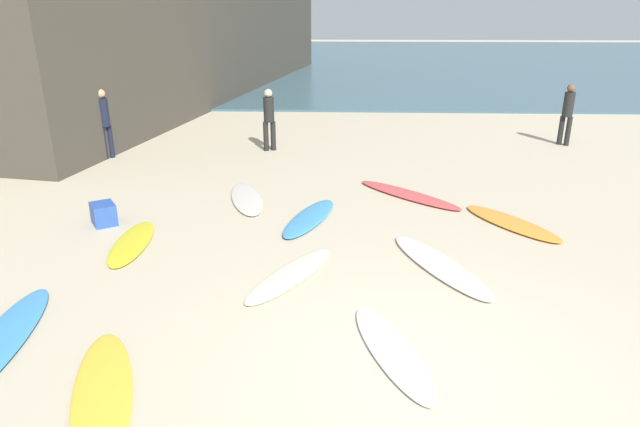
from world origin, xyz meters
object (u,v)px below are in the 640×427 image
at_px(surfboard_7, 247,198).
at_px(surfboard_3, 408,195).
at_px(surfboard_4, 512,223).
at_px(beachgoer_far, 269,117).
at_px(surfboard_8, 102,394).
at_px(beachgoer_mid, 104,120).
at_px(surfboard_6, 392,351).
at_px(surfboard_5, 440,265).
at_px(beachgoer_near, 567,112).
at_px(surfboard_0, 132,243).
at_px(surfboard_2, 291,275).
at_px(beach_cooler, 104,214).
at_px(surfboard_1, 310,218).
at_px(surfboard_9, 2,340).

bearing_deg(surfboard_7, surfboard_3, 170.33).
distance_m(surfboard_4, beachgoer_far, 7.36).
bearing_deg(surfboard_3, beachgoer_far, 86.25).
distance_m(surfboard_4, surfboard_8, 7.37).
bearing_deg(beachgoer_mid, surfboard_6, 72.51).
bearing_deg(surfboard_7, surfboard_6, 99.82).
bearing_deg(surfboard_5, beachgoer_near, -145.67).
bearing_deg(surfboard_0, surfboard_2, -25.48).
distance_m(surfboard_0, surfboard_6, 4.99).
distance_m(surfboard_0, surfboard_8, 3.93).
xyz_separation_m(surfboard_6, beach_cooler, (-4.88, 3.81, 0.16)).
relative_size(beachgoer_far, beach_cooler, 3.46).
bearing_deg(surfboard_0, beachgoer_far, 72.40).
relative_size(surfboard_4, surfboard_8, 0.92).
distance_m(surfboard_1, surfboard_3, 2.43).
bearing_deg(beachgoer_far, surfboard_9, -122.41).
bearing_deg(surfboard_4, surfboard_9, 176.76).
xyz_separation_m(beachgoer_near, beachgoer_far, (-8.20, -0.95, -0.03)).
bearing_deg(surfboard_4, surfboard_5, -164.15).
bearing_deg(beachgoer_far, beach_cooler, -133.01).
bearing_deg(surfboard_4, beachgoer_near, 30.07).
distance_m(surfboard_6, beach_cooler, 6.19).
distance_m(surfboard_5, surfboard_9, 5.90).
xyz_separation_m(surfboard_0, surfboard_2, (2.73, -1.04, -0.00)).
distance_m(surfboard_0, beachgoer_near, 12.22).
height_order(surfboard_9, beachgoer_near, beachgoer_near).
bearing_deg(surfboard_0, surfboard_4, 5.46).
distance_m(surfboard_3, surfboard_6, 5.63).
relative_size(surfboard_5, beachgoer_far, 1.48).
bearing_deg(surfboard_2, beachgoer_near, 79.15).
relative_size(surfboard_2, surfboard_8, 0.91).
relative_size(surfboard_1, surfboard_5, 0.87).
bearing_deg(surfboard_2, surfboard_8, -92.65).
bearing_deg(surfboard_8, surfboard_6, -3.61).
height_order(surfboard_0, surfboard_4, surfboard_4).
height_order(surfboard_3, surfboard_8, surfboard_3).
bearing_deg(surfboard_4, surfboard_0, 156.93).
height_order(surfboard_2, surfboard_9, surfboard_9).
xyz_separation_m(surfboard_7, beachgoer_near, (8.16, 5.09, 0.90)).
xyz_separation_m(beachgoer_mid, beachgoer_far, (4.06, 1.00, -0.08)).
bearing_deg(surfboard_6, surfboard_9, 161.10).
distance_m(surfboard_3, beachgoer_far, 5.12).
xyz_separation_m(surfboard_2, surfboard_9, (-3.24, -1.84, 0.01)).
bearing_deg(beachgoer_near, surfboard_1, 82.38).
xyz_separation_m(surfboard_1, surfboard_9, (-3.38, -4.13, -0.00)).
relative_size(surfboard_8, beachgoer_far, 1.40).
bearing_deg(beach_cooler, surfboard_6, -37.95).
relative_size(surfboard_2, beachgoer_near, 1.23).
bearing_deg(beachgoer_mid, surfboard_1, 86.45).
relative_size(surfboard_0, surfboard_4, 0.91).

